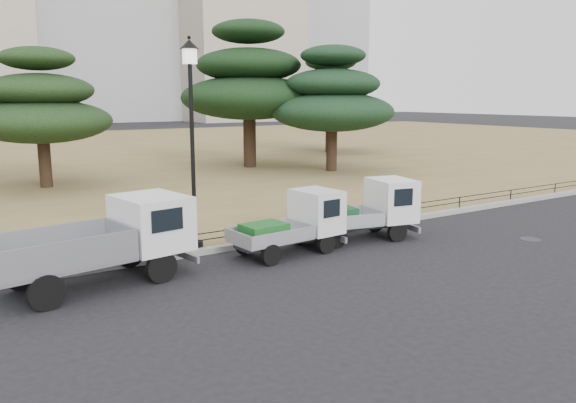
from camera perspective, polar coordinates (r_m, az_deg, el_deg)
ground at (r=14.29m, az=4.37°, el=-6.37°), size 220.00×220.00×0.00m
lawn at (r=42.49m, az=-21.45°, el=4.32°), size 120.00×56.00×0.15m
curb at (r=16.34m, az=-1.14°, el=-3.89°), size 120.00×0.25×0.16m
truck_large at (r=13.21m, az=-18.09°, el=-3.58°), size 4.52×2.32×1.88m
truck_kei_front at (r=15.12m, az=0.70°, el=-2.20°), size 3.19×1.55×1.64m
truck_kei_rear at (r=16.76m, az=8.02°, el=-0.84°), size 3.55×2.04×1.75m
street_lamp at (r=14.98m, az=-9.80°, el=9.18°), size 0.49×0.49×5.45m
pipe_fence at (r=16.37m, az=-1.42°, el=-2.56°), size 38.00×0.04×0.40m
manhole at (r=18.15m, az=23.40°, el=-3.54°), size 0.60×0.60×0.01m
pine_center_left at (r=27.34m, az=-23.84°, el=8.75°), size 6.07×6.07×6.17m
pine_center_right at (r=32.60m, az=-3.99°, el=11.91°), size 7.79×7.79×8.26m
pine_east_near at (r=30.86m, az=4.53°, el=10.32°), size 6.68×6.68×6.74m
pine_east_far at (r=41.66m, az=4.31°, el=10.62°), size 7.03×7.03×7.06m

